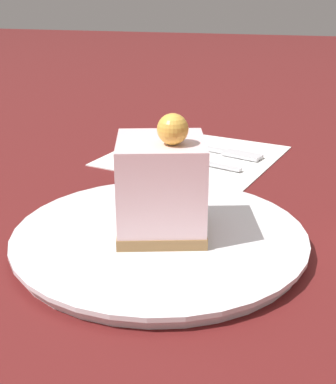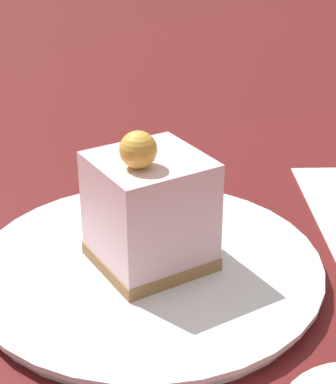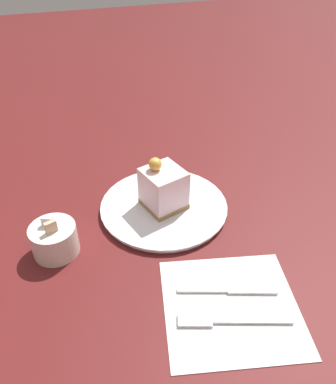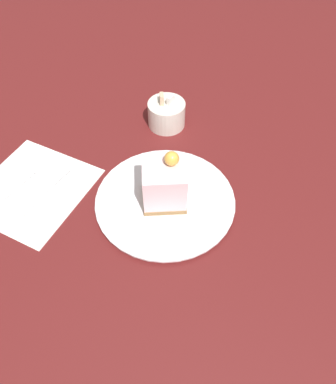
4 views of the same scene
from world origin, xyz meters
The scene contains 7 objects.
ground_plane centered at (0.00, 0.00, 0.00)m, with size 4.00×4.00×0.00m, color #5B1919.
plate centered at (0.02, 0.03, 0.01)m, with size 0.26×0.26×0.01m.
cake_slice centered at (0.02, 0.03, 0.06)m, with size 0.09×0.09×0.11m.
napkin centered at (-0.24, 0.01, 0.00)m, with size 0.24×0.25×0.00m.
fork centered at (-0.26, 0.03, 0.01)m, with size 0.07×0.17×0.00m.
knife centered at (-0.22, -0.01, 0.01)m, with size 0.07×0.16×0.00m.
sugar_bowl centered at (-0.03, 0.25, 0.03)m, with size 0.08×0.08×0.08m.
Camera 3 is at (-0.55, 0.22, 0.50)m, focal length 35.00 mm.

